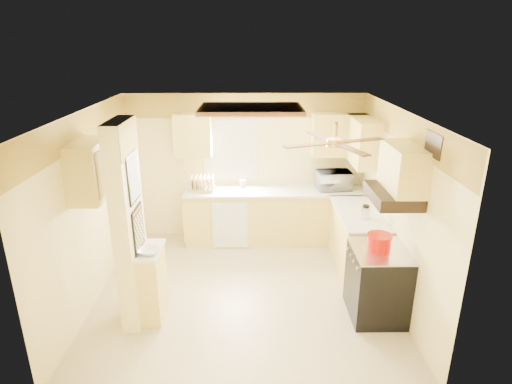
{
  "coord_description": "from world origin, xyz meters",
  "views": [
    {
      "loc": [
        0.1,
        -5.18,
        3.32
      ],
      "look_at": [
        0.17,
        0.35,
        1.35
      ],
      "focal_mm": 30.0,
      "sensor_mm": 36.0,
      "label": 1
    }
  ],
  "objects_px": {
    "bowl": "(149,251)",
    "dutch_oven": "(379,242)",
    "microwave": "(334,180)",
    "kettle": "(366,212)",
    "stove": "(377,282)"
  },
  "relations": [
    {
      "from": "microwave",
      "to": "dutch_oven",
      "type": "height_order",
      "value": "microwave"
    },
    {
      "from": "stove",
      "to": "microwave",
      "type": "relative_size",
      "value": 1.65
    },
    {
      "from": "microwave",
      "to": "bowl",
      "type": "bearing_deg",
      "value": 35.87
    },
    {
      "from": "bowl",
      "to": "dutch_oven",
      "type": "relative_size",
      "value": 0.82
    },
    {
      "from": "stove",
      "to": "kettle",
      "type": "xyz_separation_m",
      "value": [
        0.04,
        0.9,
        0.57
      ]
    },
    {
      "from": "stove",
      "to": "dutch_oven",
      "type": "height_order",
      "value": "dutch_oven"
    },
    {
      "from": "bowl",
      "to": "kettle",
      "type": "height_order",
      "value": "kettle"
    },
    {
      "from": "microwave",
      "to": "dutch_oven",
      "type": "distance_m",
      "value": 2.18
    },
    {
      "from": "stove",
      "to": "dutch_oven",
      "type": "xyz_separation_m",
      "value": [
        -0.03,
        0.01,
        0.56
      ]
    },
    {
      "from": "microwave",
      "to": "stove",
      "type": "bearing_deg",
      "value": 89.1
    },
    {
      "from": "microwave",
      "to": "kettle",
      "type": "xyz_separation_m",
      "value": [
        0.21,
        -1.29,
        -0.06
      ]
    },
    {
      "from": "dutch_oven",
      "to": "kettle",
      "type": "xyz_separation_m",
      "value": [
        0.06,
        0.89,
        0.02
      ]
    },
    {
      "from": "kettle",
      "to": "dutch_oven",
      "type": "bearing_deg",
      "value": -93.96
    },
    {
      "from": "bowl",
      "to": "kettle",
      "type": "relative_size",
      "value": 1.21
    },
    {
      "from": "kettle",
      "to": "microwave",
      "type": "bearing_deg",
      "value": 99.41
    }
  ]
}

